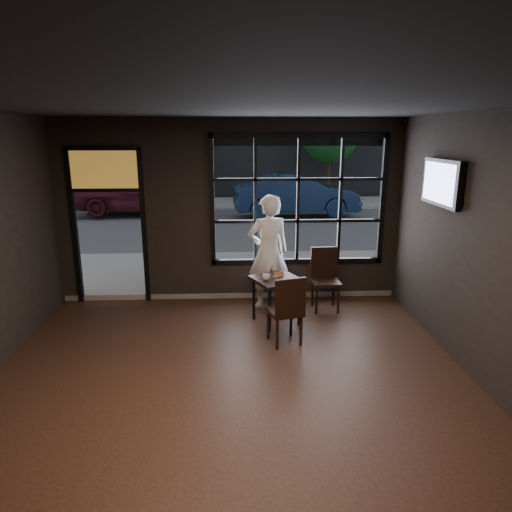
{
  "coord_description": "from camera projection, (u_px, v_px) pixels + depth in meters",
  "views": [
    {
      "loc": [
        0.08,
        -4.42,
        2.93
      ],
      "look_at": [
        0.4,
        2.2,
        1.15
      ],
      "focal_mm": 32.0,
      "sensor_mm": 36.0,
      "label": 1
    }
  ],
  "objects": [
    {
      "name": "cup",
      "position": [
        266.0,
        277.0,
        7.06
      ],
      "size": [
        0.17,
        0.17,
        0.1
      ],
      "primitive_type": "imported",
      "rotation": [
        0.0,
        0.0,
        0.55
      ],
      "color": "silver",
      "rests_on": "cafe_table"
    },
    {
      "name": "window_frame",
      "position": [
        298.0,
        200.0,
        7.98
      ],
      "size": [
        3.06,
        0.12,
        2.28
      ],
      "primitive_type": "cube",
      "color": "black",
      "rests_on": "ground"
    },
    {
      "name": "street_asphalt",
      "position": [
        233.0,
        183.0,
        28.17
      ],
      "size": [
        60.0,
        41.0,
        0.04
      ],
      "primitive_type": "cube",
      "color": "#545456",
      "rests_on": "ground"
    },
    {
      "name": "stained_transom",
      "position": [
        104.0,
        169.0,
        7.68
      ],
      "size": [
        1.2,
        0.06,
        0.7
      ],
      "primitive_type": "cube",
      "color": "orange",
      "rests_on": "ground"
    },
    {
      "name": "chair_window",
      "position": [
        326.0,
        280.0,
        7.73
      ],
      "size": [
        0.47,
        0.47,
        1.06
      ],
      "primitive_type": "cube",
      "rotation": [
        0.0,
        0.0,
        0.02
      ],
      "color": "black",
      "rests_on": "floor"
    },
    {
      "name": "building_across",
      "position": [
        231.0,
        48.0,
        25.25
      ],
      "size": [
        28.0,
        12.0,
        15.0
      ],
      "primitive_type": "cube",
      "color": "#5B5956",
      "rests_on": "ground"
    },
    {
      "name": "ceiling",
      "position": [
        224.0,
        102.0,
        4.18
      ],
      "size": [
        6.0,
        7.0,
        0.02
      ],
      "primitive_type": "cube",
      "color": "black",
      "rests_on": "ground"
    },
    {
      "name": "tree_left",
      "position": [
        178.0,
        138.0,
        18.68
      ],
      "size": [
        2.3,
        2.3,
        3.92
      ],
      "color": "#332114",
      "rests_on": "street_asphalt"
    },
    {
      "name": "hotdog",
      "position": [
        278.0,
        275.0,
        7.24
      ],
      "size": [
        0.21,
        0.19,
        0.06
      ],
      "primitive_type": null,
      "rotation": [
        0.0,
        0.0,
        0.66
      ],
      "color": "tan",
      "rests_on": "cafe_table"
    },
    {
      "name": "floor",
      "position": [
        229.0,
        410.0,
        5.02
      ],
      "size": [
        6.0,
        7.0,
        0.02
      ],
      "primitive_type": "cube",
      "color": "black",
      "rests_on": "ground"
    },
    {
      "name": "maroon_car",
      "position": [
        137.0,
        191.0,
        16.68
      ],
      "size": [
        4.81,
        2.08,
        1.61
      ],
      "primitive_type": "imported",
      "rotation": [
        0.0,
        0.0,
        1.61
      ],
      "color": "#440F1A",
      "rests_on": "street_asphalt"
    },
    {
      "name": "tree_right",
      "position": [
        330.0,
        136.0,
        19.24
      ],
      "size": [
        2.37,
        2.37,
        4.04
      ],
      "color": "#332114",
      "rests_on": "street_asphalt"
    },
    {
      "name": "chair_near",
      "position": [
        285.0,
        309.0,
        6.49
      ],
      "size": [
        0.55,
        0.55,
        1.03
      ],
      "primitive_type": "cube",
      "rotation": [
        0.0,
        0.0,
        3.42
      ],
      "color": "black",
      "rests_on": "floor"
    },
    {
      "name": "cafe_table",
      "position": [
        276.0,
        300.0,
        7.25
      ],
      "size": [
        0.91,
        0.91,
        0.74
      ],
      "primitive_type": "cube",
      "rotation": [
        0.0,
        0.0,
        0.42
      ],
      "color": "black",
      "rests_on": "floor"
    },
    {
      "name": "man",
      "position": [
        268.0,
        252.0,
        7.75
      ],
      "size": [
        0.8,
        0.62,
        1.97
      ],
      "primitive_type": "imported",
      "rotation": [
        0.0,
        0.0,
        3.37
      ],
      "color": "white",
      "rests_on": "floor"
    },
    {
      "name": "navy_car",
      "position": [
        296.0,
        195.0,
        16.22
      ],
      "size": [
        4.5,
        1.78,
        1.46
      ],
      "primitive_type": "imported",
      "rotation": [
        0.0,
        0.0,
        1.62
      ],
      "color": "#132443",
      "rests_on": "street_asphalt"
    },
    {
      "name": "tv",
      "position": [
        442.0,
        183.0,
        6.24
      ],
      "size": [
        0.12,
        1.09,
        0.63
      ],
      "primitive_type": "cube",
      "color": "black",
      "rests_on": "wall_right"
    }
  ]
}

